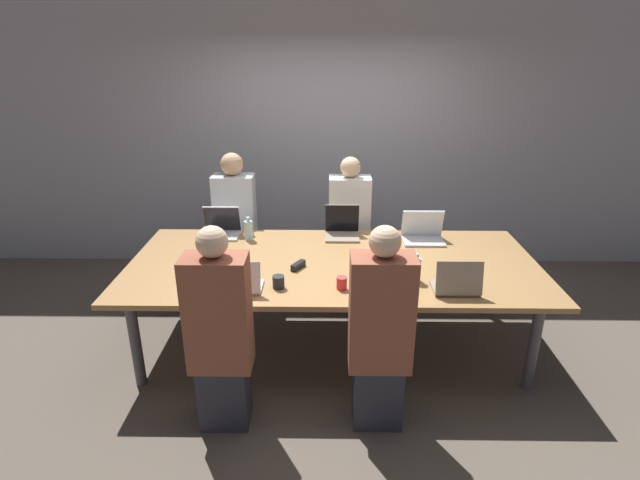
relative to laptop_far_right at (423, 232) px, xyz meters
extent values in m
plane|color=brown|center=(-0.80, -0.49, -0.85)|extent=(24.00, 24.00, 0.00)
cube|color=#9999A3|center=(-0.80, 1.32, 0.55)|extent=(12.00, 0.06, 2.80)
cube|color=#9E7547|center=(-0.80, -0.49, -0.10)|extent=(3.26, 1.47, 0.04)
cylinder|color=#4C4C51|center=(-2.25, -1.04, -0.48)|extent=(0.08, 0.08, 0.73)
cylinder|color=#4C4C51|center=(0.65, -1.04, -0.48)|extent=(0.08, 0.08, 0.73)
cylinder|color=#4C4C51|center=(-2.25, 0.07, -0.48)|extent=(0.08, 0.08, 0.73)
cylinder|color=#4C4C51|center=(0.65, 0.07, -0.48)|extent=(0.08, 0.08, 0.73)
cube|color=#B7B7BC|center=(0.00, -0.05, -0.07)|extent=(0.36, 0.25, 0.02)
cube|color=#B7B7BC|center=(0.00, 0.06, 0.07)|extent=(0.37, 0.07, 0.25)
cube|color=silver|center=(0.00, 0.04, 0.06)|extent=(0.36, 0.07, 0.24)
cube|color=silver|center=(-1.47, -0.95, -0.07)|extent=(0.32, 0.22, 0.02)
cube|color=silver|center=(-1.47, -1.05, 0.05)|extent=(0.32, 0.06, 0.22)
cube|color=black|center=(-1.47, -1.04, 0.05)|extent=(0.32, 0.06, 0.22)
cube|color=#2D2D38|center=(-1.53, -1.43, -0.62)|extent=(0.32, 0.24, 0.45)
cube|color=brown|center=(-1.53, -1.43, -0.01)|extent=(0.40, 0.24, 0.77)
sphere|color=beige|center=(-1.53, -1.43, 0.47)|extent=(0.19, 0.19, 0.19)
cylinder|color=#232328|center=(-1.20, -0.95, -0.03)|extent=(0.09, 0.09, 0.09)
cube|color=#333338|center=(-0.46, -0.96, -0.07)|extent=(0.34, 0.20, 0.02)
cube|color=#333338|center=(-0.46, -1.06, 0.04)|extent=(0.34, 0.05, 0.21)
cube|color=black|center=(-0.46, -1.05, 0.04)|extent=(0.34, 0.05, 0.20)
cube|color=#2D2D38|center=(-0.51, -1.41, -0.62)|extent=(0.32, 0.24, 0.45)
cube|color=brown|center=(-0.51, -1.41, -0.01)|extent=(0.40, 0.24, 0.77)
sphere|color=beige|center=(-0.51, -1.41, 0.47)|extent=(0.19, 0.19, 0.19)
cylinder|color=red|center=(-0.74, -0.96, -0.03)|extent=(0.07, 0.07, 0.09)
cube|color=silver|center=(-1.81, 0.06, -0.07)|extent=(0.32, 0.25, 0.02)
cube|color=silver|center=(-1.81, 0.16, 0.06)|extent=(0.33, 0.08, 0.25)
cube|color=black|center=(-1.81, 0.15, 0.06)|extent=(0.32, 0.08, 0.24)
cube|color=#2D2D38|center=(-1.76, 0.54, -0.62)|extent=(0.32, 0.24, 0.45)
cube|color=silver|center=(-1.76, 0.54, -0.01)|extent=(0.40, 0.24, 0.77)
sphere|color=tan|center=(-1.76, 0.54, 0.48)|extent=(0.22, 0.22, 0.22)
cylinder|color=brown|center=(-1.55, 0.09, -0.04)|extent=(0.07, 0.07, 0.08)
cylinder|color=#ADD1E0|center=(-1.55, -0.01, 0.01)|extent=(0.07, 0.07, 0.18)
cylinder|color=#ADD1E0|center=(-1.55, -0.01, 0.12)|extent=(0.03, 0.03, 0.04)
cube|color=gray|center=(-0.71, 0.04, -0.07)|extent=(0.30, 0.25, 0.02)
cube|color=gray|center=(-0.71, 0.17, 0.07)|extent=(0.31, 0.04, 0.26)
cube|color=black|center=(-0.71, 0.16, 0.07)|extent=(0.30, 0.03, 0.25)
cube|color=#2D2D38|center=(-0.63, 0.48, -0.62)|extent=(0.32, 0.24, 0.45)
cube|color=silver|center=(-0.63, 0.48, -0.01)|extent=(0.40, 0.24, 0.77)
sphere|color=beige|center=(-0.63, 0.48, 0.47)|extent=(0.19, 0.19, 0.19)
cube|color=gray|center=(0.06, -0.95, -0.07)|extent=(0.31, 0.23, 0.02)
cube|color=gray|center=(0.06, -1.06, 0.06)|extent=(0.32, 0.05, 0.24)
cube|color=black|center=(0.06, -1.05, 0.06)|extent=(0.31, 0.05, 0.23)
cylinder|color=#ADD1E0|center=(-0.20, -0.82, 0.01)|extent=(0.07, 0.07, 0.18)
cylinder|color=#ADD1E0|center=(-0.20, -0.82, 0.12)|extent=(0.03, 0.03, 0.04)
cube|color=black|center=(-1.07, -0.61, -0.05)|extent=(0.11, 0.15, 0.05)
camera|label=1|loc=(-0.85, -4.14, 1.56)|focal=28.00mm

